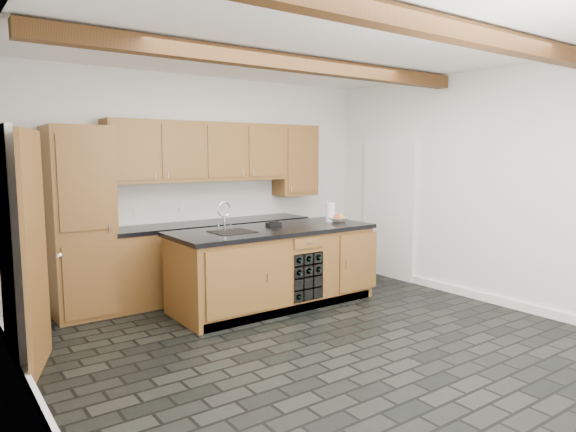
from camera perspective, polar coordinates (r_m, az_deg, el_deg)
name	(u,v)px	position (r m, az deg, el deg)	size (l,w,h in m)	color
ground	(323,341)	(5.10, 3.92, -13.74)	(5.00, 5.00, 0.00)	black
room_shell	(284,181)	(5.15, -0.44, 3.88)	(5.01, 5.00, 5.00)	white
back_cabinetry	(186,220)	(6.54, -11.21, -0.41)	(3.65, 0.62, 2.20)	brown
island	(274,267)	(6.13, -1.52, -5.64)	(2.48, 0.96, 0.93)	brown
faucet	(231,229)	(5.80, -6.37, -1.40)	(0.45, 0.40, 0.34)	black
kitchen_scale	(274,224)	(6.23, -1.61, -0.85)	(0.18, 0.12, 0.05)	black
fruit_bowl	(338,219)	(6.63, 5.53, -0.38)	(0.24, 0.24, 0.06)	beige
fruit_cluster	(338,217)	(6.63, 5.53, -0.11)	(0.16, 0.17, 0.07)	#D4441C
paper_towel	(331,212)	(6.63, 4.75, 0.43)	(0.12, 0.12, 0.24)	white
mug	(110,225)	(6.27, -19.15, -0.95)	(0.11, 0.11, 0.10)	white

